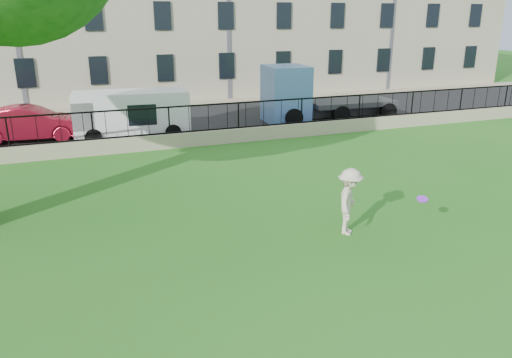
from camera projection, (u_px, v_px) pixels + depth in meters
name	position (u px, v px, depth m)	size (l,w,h in m)	color
ground	(290.00, 289.00, 10.10)	(120.00, 120.00, 0.00)	#216919
retaining_wall	(170.00, 141.00, 20.66)	(50.00, 0.40, 0.60)	tan
iron_railing	(169.00, 120.00, 20.39)	(50.00, 0.05, 1.13)	black
street	(152.00, 125.00, 24.92)	(60.00, 9.00, 0.01)	black
sidewalk	(137.00, 107.00, 29.52)	(60.00, 1.40, 0.12)	tan
man	(349.00, 202.00, 12.40)	(1.10, 0.63, 1.71)	beige
frisbee	(422.00, 199.00, 12.08)	(0.27, 0.27, 0.03)	#9529EA
red_sedan	(31.00, 124.00, 21.72)	(1.60, 4.58, 1.51)	#A3142C
white_van	(132.00, 115.00, 22.16)	(4.94, 1.93, 2.07)	white
blue_truck	(329.00, 92.00, 25.94)	(6.79, 2.41, 2.85)	#507ABD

